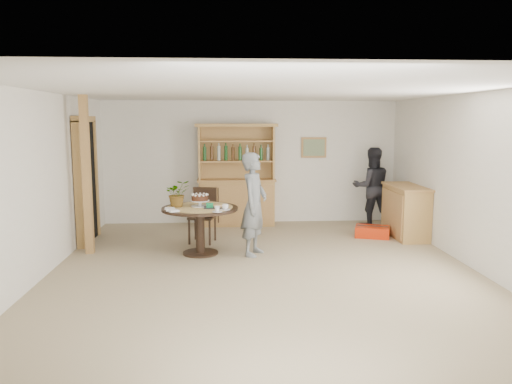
% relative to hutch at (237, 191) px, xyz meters
% --- Properties ---
extents(ground, '(7.00, 7.00, 0.00)m').
position_rel_hutch_xyz_m(ground, '(0.30, -3.24, -0.69)').
color(ground, tan).
rests_on(ground, ground).
extents(room_shell, '(6.04, 7.04, 2.52)m').
position_rel_hutch_xyz_m(room_shell, '(0.30, -3.23, 1.05)').
color(room_shell, white).
rests_on(room_shell, ground).
extents(doorway, '(0.13, 1.10, 2.18)m').
position_rel_hutch_xyz_m(doorway, '(-2.63, -1.24, 0.42)').
color(doorway, black).
rests_on(doorway, ground).
extents(pine_post, '(0.12, 0.12, 2.50)m').
position_rel_hutch_xyz_m(pine_post, '(-2.40, -2.04, 0.56)').
color(pine_post, tan).
rests_on(pine_post, ground).
extents(hutch, '(1.62, 0.54, 2.04)m').
position_rel_hutch_xyz_m(hutch, '(0.00, 0.00, 0.00)').
color(hutch, '#B0884A').
rests_on(hutch, ground).
extents(sideboard, '(0.54, 1.26, 0.94)m').
position_rel_hutch_xyz_m(sideboard, '(3.04, -1.24, -0.22)').
color(sideboard, '#B0884A').
rests_on(sideboard, ground).
extents(dining_table, '(1.20, 1.20, 0.76)m').
position_rel_hutch_xyz_m(dining_table, '(-0.63, -2.20, -0.08)').
color(dining_table, black).
rests_on(dining_table, ground).
extents(dining_chair, '(0.51, 0.51, 0.95)m').
position_rel_hutch_xyz_m(dining_chair, '(-0.62, -1.37, -0.15)').
color(dining_chair, black).
rests_on(dining_chair, ground).
extents(birthday_cake, '(0.30, 0.30, 0.20)m').
position_rel_hutch_xyz_m(birthday_cake, '(-0.63, -2.15, 0.19)').
color(birthday_cake, white).
rests_on(birthday_cake, dining_table).
extents(flower_vase, '(0.47, 0.44, 0.42)m').
position_rel_hutch_xyz_m(flower_vase, '(-0.98, -2.15, 0.28)').
color(flower_vase, '#3F7233').
rests_on(flower_vase, dining_table).
extents(gift_tray, '(0.30, 0.20, 0.08)m').
position_rel_hutch_xyz_m(gift_tray, '(-0.42, -2.32, 0.10)').
color(gift_tray, black).
rests_on(gift_tray, dining_table).
extents(coffee_cup_a, '(0.15, 0.15, 0.09)m').
position_rel_hutch_xyz_m(coffee_cup_a, '(-0.23, -2.48, 0.11)').
color(coffee_cup_a, white).
rests_on(coffee_cup_a, dining_table).
extents(coffee_cup_b, '(0.15, 0.15, 0.08)m').
position_rel_hutch_xyz_m(coffee_cup_b, '(-0.35, -2.65, 0.11)').
color(coffee_cup_b, white).
rests_on(coffee_cup_b, dining_table).
extents(napkins, '(0.24, 0.33, 0.03)m').
position_rel_hutch_xyz_m(napkins, '(-1.04, -2.51, 0.09)').
color(napkins, white).
rests_on(napkins, dining_table).
extents(teen_boy, '(0.59, 0.69, 1.62)m').
position_rel_hutch_xyz_m(teen_boy, '(0.22, -2.30, 0.12)').
color(teen_boy, slate).
rests_on(teen_boy, ground).
extents(adult_person, '(0.77, 0.60, 1.57)m').
position_rel_hutch_xyz_m(adult_person, '(2.70, -0.24, 0.10)').
color(adult_person, black).
rests_on(adult_person, ground).
extents(red_suitcase, '(0.70, 0.57, 0.21)m').
position_rel_hutch_xyz_m(red_suitcase, '(2.44, -1.24, -0.59)').
color(red_suitcase, red).
rests_on(red_suitcase, ground).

